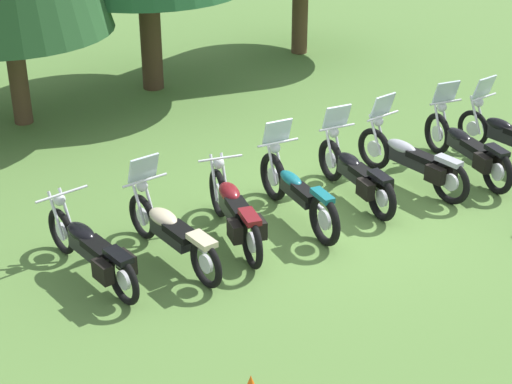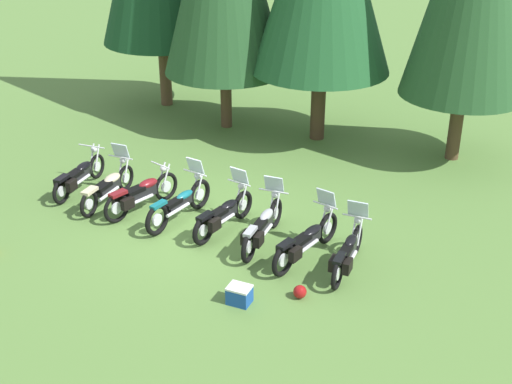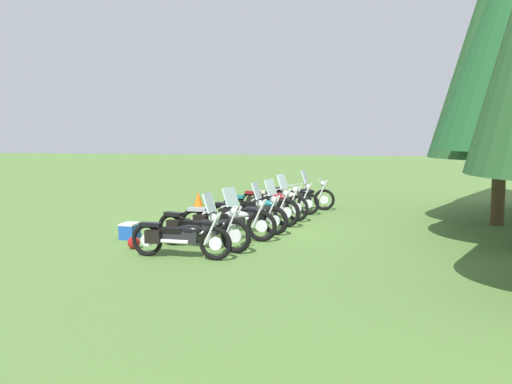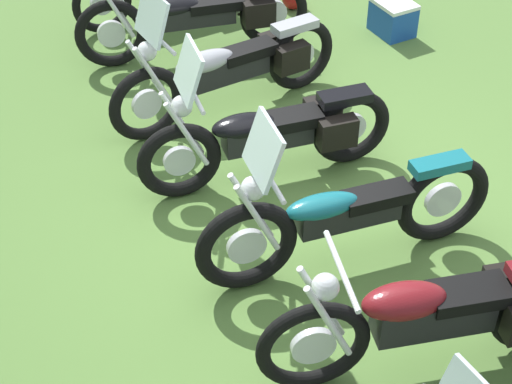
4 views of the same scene
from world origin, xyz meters
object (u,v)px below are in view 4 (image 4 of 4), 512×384
object	(u,v)px
motorcycle_4	(271,133)
motorcycle_5	(230,68)
motorcycle_6	(197,14)
motorcycle_3	(345,214)
motorcycle_2	(439,314)
picnic_cooler	(393,17)

from	to	relation	value
motorcycle_4	motorcycle_5	bearing A→B (deg)	-88.54
motorcycle_6	motorcycle_3	bearing A→B (deg)	96.62
motorcycle_3	motorcycle_5	world-z (taller)	motorcycle_3
motorcycle_2	motorcycle_5	bearing A→B (deg)	-76.93
motorcycle_4	motorcycle_6	xyz separation A→B (m)	(2.09, -0.63, 0.01)
motorcycle_3	motorcycle_6	bearing A→B (deg)	-87.29
motorcycle_4	picnic_cooler	world-z (taller)	motorcycle_4
motorcycle_2	motorcycle_5	world-z (taller)	motorcycle_5
motorcycle_5	motorcycle_6	size ratio (longest dim) A/B	1.02
motorcycle_2	motorcycle_4	bearing A→B (deg)	-74.51
motorcycle_2	motorcycle_4	distance (m)	2.26
motorcycle_3	motorcycle_5	distance (m)	2.23
motorcycle_2	motorcycle_3	xyz separation A→B (m)	(1.09, -0.16, -0.01)
motorcycle_3	motorcycle_5	size ratio (longest dim) A/B	0.96
motorcycle_4	motorcycle_6	size ratio (longest dim) A/B	0.93
motorcycle_4	motorcycle_6	bearing A→B (deg)	-89.05
motorcycle_2	motorcycle_6	size ratio (longest dim) A/B	0.93
motorcycle_3	motorcycle_5	bearing A→B (deg)	-85.73
motorcycle_2	motorcycle_5	distance (m)	3.33
motorcycle_6	picnic_cooler	size ratio (longest dim) A/B	4.68
motorcycle_3	motorcycle_4	bearing A→B (deg)	-82.30
motorcycle_3	picnic_cooler	world-z (taller)	motorcycle_3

